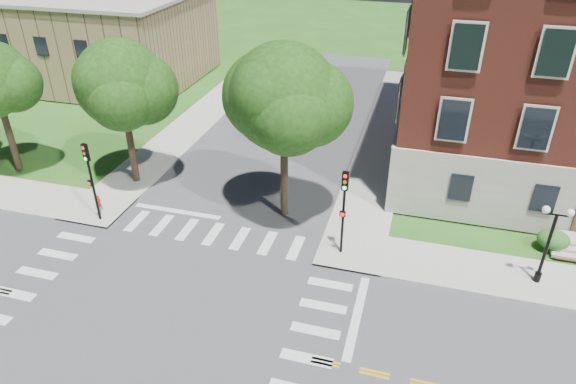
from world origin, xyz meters
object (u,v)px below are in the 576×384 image
(twin_lamp_west, at_px, (549,241))
(traffic_signal_ne, at_px, (344,203))
(fire_hydrant, at_px, (98,201))
(traffic_signal_nw, at_px, (90,173))

(twin_lamp_west, bearing_deg, traffic_signal_ne, -178.12)
(twin_lamp_west, xyz_separation_m, fire_hydrant, (-24.67, 0.20, -2.06))
(traffic_signal_nw, distance_m, twin_lamp_west, 23.81)
(twin_lamp_west, relative_size, fire_hydrant, 5.64)
(traffic_signal_ne, height_order, twin_lamp_west, traffic_signal_ne)
(traffic_signal_nw, height_order, twin_lamp_west, traffic_signal_nw)
(traffic_signal_ne, distance_m, twin_lamp_west, 9.71)
(traffic_signal_nw, bearing_deg, traffic_signal_ne, 2.92)
(twin_lamp_west, distance_m, fire_hydrant, 24.76)
(traffic_signal_nw, bearing_deg, fire_hydrant, 125.89)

